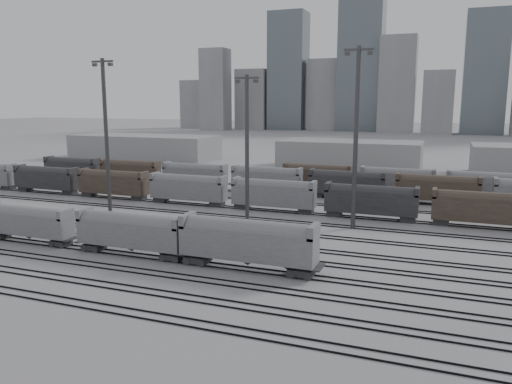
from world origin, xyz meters
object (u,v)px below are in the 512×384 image
(hopper_car_a, at_px, (28,221))
(light_mast_c, at_px, (247,152))
(hopper_car_b, at_px, (131,230))
(hopper_car_c, at_px, (248,240))

(hopper_car_a, distance_m, light_mast_c, 31.65)
(hopper_car_b, height_order, hopper_car_c, hopper_car_c)
(light_mast_c, bearing_deg, hopper_car_c, -68.03)
(hopper_car_b, relative_size, light_mast_c, 0.65)
(hopper_car_a, relative_size, hopper_car_c, 0.85)
(hopper_car_b, distance_m, hopper_car_c, 15.72)
(hopper_car_b, xyz_separation_m, light_mast_c, (9.74, 14.80, 8.85))
(hopper_car_a, distance_m, hopper_car_c, 32.44)
(hopper_car_a, height_order, light_mast_c, light_mast_c)
(hopper_car_c, bearing_deg, hopper_car_b, 180.00)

